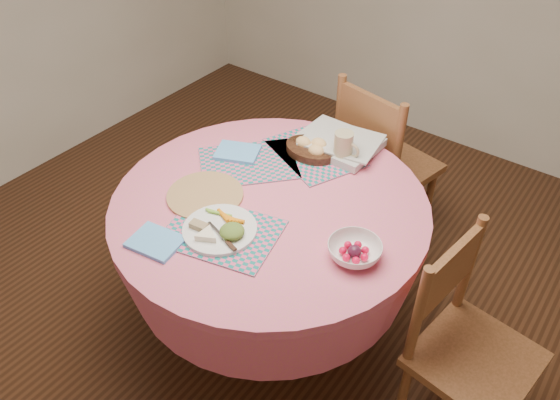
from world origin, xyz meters
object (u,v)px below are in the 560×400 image
(fruit_bowl, at_px, (354,251))
(chair_right, at_px, (465,344))
(dinner_plate, at_px, (220,229))
(dining_table, at_px, (270,238))
(bread_bowl, at_px, (311,148))
(latte_mug, at_px, (344,147))
(wicker_trivet, at_px, (205,195))
(chair_back, at_px, (381,162))

(fruit_bowl, bearing_deg, chair_right, 16.69)
(fruit_bowl, bearing_deg, dinner_plate, -157.44)
(dining_table, xyz_separation_m, bread_bowl, (-0.05, 0.36, 0.23))
(bread_bowl, height_order, latte_mug, latte_mug)
(dining_table, bearing_deg, dinner_plate, -96.79)
(bread_bowl, relative_size, latte_mug, 1.71)
(chair_right, bearing_deg, dining_table, 101.69)
(chair_right, xyz_separation_m, fruit_bowl, (-0.41, -0.12, 0.32))
(bread_bowl, xyz_separation_m, latte_mug, (0.14, 0.04, 0.04))
(latte_mug, bearing_deg, wicker_trivet, -120.58)
(dining_table, distance_m, wicker_trivet, 0.32)
(dining_table, relative_size, fruit_bowl, 6.39)
(chair_back, relative_size, fruit_bowl, 4.91)
(dining_table, distance_m, chair_back, 0.83)
(dinner_plate, bearing_deg, chair_right, 19.79)
(chair_back, distance_m, fruit_bowl, 1.00)
(wicker_trivet, relative_size, fruit_bowl, 1.55)
(chair_back, distance_m, wicker_trivet, 1.03)
(dinner_plate, xyz_separation_m, latte_mug, (0.12, 0.65, 0.05))
(chair_back, height_order, dinner_plate, chair_back)
(chair_right, xyz_separation_m, chair_back, (-0.76, 0.76, 0.04))
(dining_table, bearing_deg, fruit_bowl, -9.14)
(wicker_trivet, distance_m, latte_mug, 0.61)
(dining_table, height_order, wicker_trivet, wicker_trivet)
(bread_bowl, bearing_deg, chair_right, -18.89)
(chair_right, height_order, dinner_plate, chair_right)
(wicker_trivet, relative_size, bread_bowl, 1.30)
(dining_table, height_order, dinner_plate, dinner_plate)
(latte_mug, bearing_deg, chair_back, 92.24)
(wicker_trivet, height_order, latte_mug, latte_mug)
(chair_back, distance_m, latte_mug, 0.54)
(dining_table, relative_size, chair_back, 1.30)
(dinner_plate, bearing_deg, wicker_trivet, 146.56)
(chair_right, xyz_separation_m, wicker_trivet, (-1.05, -0.18, 0.30))
(fruit_bowl, bearing_deg, chair_back, 111.28)
(latte_mug, xyz_separation_m, fruit_bowl, (0.33, -0.46, -0.04))
(bread_bowl, relative_size, fruit_bowl, 1.19)
(latte_mug, relative_size, fruit_bowl, 0.70)
(chair_back, bearing_deg, dinner_plate, 96.73)
(fruit_bowl, bearing_deg, latte_mug, 125.56)
(dining_table, height_order, bread_bowl, bread_bowl)
(chair_right, relative_size, fruit_bowl, 4.54)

